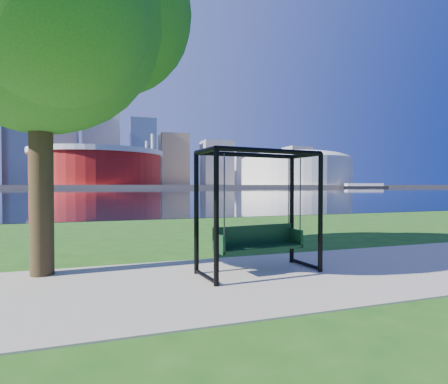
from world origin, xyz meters
name	(u,v)px	position (x,y,z in m)	size (l,w,h in m)	color
ground	(231,274)	(0.00, 0.00, 0.00)	(900.00, 900.00, 0.00)	#1E5114
path	(240,280)	(0.00, -0.50, 0.01)	(120.00, 4.00, 0.03)	#9E937F
river	(119,191)	(0.00, 102.00, 0.01)	(900.00, 180.00, 0.02)	black
far_bank	(113,186)	(0.00, 306.00, 1.00)	(900.00, 228.00, 2.00)	#937F60
stadium	(98,166)	(-10.00, 235.00, 14.23)	(83.00, 83.00, 32.00)	maroon
arena	(295,167)	(135.00, 235.00, 15.87)	(84.00, 84.00, 26.56)	beige
skyline	(108,147)	(-4.27, 319.39, 35.89)	(392.00, 66.00, 96.50)	gray
swing	(258,214)	(0.55, -0.13, 1.24)	(2.63, 1.41, 2.56)	black
park_tree	(37,3)	(-3.76, 1.11, 5.53)	(6.41, 5.79, 7.96)	#2E2414
barge	(364,186)	(156.96, 184.04, 1.35)	(30.72, 15.99, 2.97)	black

